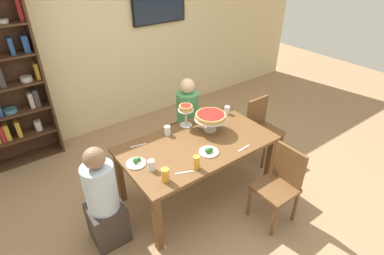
# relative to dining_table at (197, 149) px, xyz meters

# --- Properties ---
(ground_plane) EXTENTS (12.00, 12.00, 0.00)m
(ground_plane) POSITION_rel_dining_table_xyz_m (0.00, 0.00, -0.66)
(ground_plane) COLOR #9E7A56
(rear_partition) EXTENTS (8.00, 0.12, 2.80)m
(rear_partition) POSITION_rel_dining_table_xyz_m (0.00, 2.20, 0.74)
(rear_partition) COLOR beige
(rear_partition) RESTS_ON ground_plane
(dining_table) EXTENTS (1.71, 0.96, 0.74)m
(dining_table) POSITION_rel_dining_table_xyz_m (0.00, 0.00, 0.00)
(dining_table) COLOR brown
(dining_table) RESTS_ON ground_plane
(television) EXTENTS (0.93, 0.05, 0.53)m
(television) POSITION_rel_dining_table_xyz_m (0.84, 2.11, 1.15)
(television) COLOR black
(diner_head_west) EXTENTS (0.34, 0.34, 1.15)m
(diner_head_west) POSITION_rel_dining_table_xyz_m (-1.14, -0.01, -0.16)
(diner_head_west) COLOR #382D28
(diner_head_west) RESTS_ON ground_plane
(diner_far_right) EXTENTS (0.34, 0.34, 1.15)m
(diner_far_right) POSITION_rel_dining_table_xyz_m (0.41, 0.76, -0.16)
(diner_far_right) COLOR #382D28
(diner_far_right) RESTS_ON ground_plane
(chair_head_east) EXTENTS (0.40, 0.40, 0.87)m
(chair_head_east) POSITION_rel_dining_table_xyz_m (1.18, 0.09, -0.17)
(chair_head_east) COLOR brown
(chair_head_east) RESTS_ON ground_plane
(chair_near_right) EXTENTS (0.40, 0.40, 0.87)m
(chair_near_right) POSITION_rel_dining_table_xyz_m (0.49, -0.81, -0.17)
(chair_near_right) COLOR brown
(chair_near_right) RESTS_ON ground_plane
(deep_dish_pizza_stand) EXTENTS (0.39, 0.39, 0.22)m
(deep_dish_pizza_stand) POSITION_rel_dining_table_xyz_m (0.28, 0.12, 0.27)
(deep_dish_pizza_stand) COLOR silver
(deep_dish_pizza_stand) RESTS_ON dining_table
(personal_pizza_stand) EXTENTS (0.19, 0.19, 0.28)m
(personal_pizza_stand) POSITION_rel_dining_table_xyz_m (0.11, 0.38, 0.29)
(personal_pizza_stand) COLOR silver
(personal_pizza_stand) RESTS_ON dining_table
(salad_plate_near_diner) EXTENTS (0.21, 0.21, 0.07)m
(salad_plate_near_diner) POSITION_rel_dining_table_xyz_m (-0.02, -0.22, 0.11)
(salad_plate_near_diner) COLOR white
(salad_plate_near_diner) RESTS_ON dining_table
(salad_plate_far_diner) EXTENTS (0.20, 0.20, 0.07)m
(salad_plate_far_diner) POSITION_rel_dining_table_xyz_m (-0.73, 0.07, 0.10)
(salad_plate_far_diner) COLOR white
(salad_plate_far_diner) RESTS_ON dining_table
(beer_glass_amber_tall) EXTENTS (0.07, 0.07, 0.14)m
(beer_glass_amber_tall) POSITION_rel_dining_table_xyz_m (-0.28, -0.35, 0.16)
(beer_glass_amber_tall) COLOR gold
(beer_glass_amber_tall) RESTS_ON dining_table
(beer_glass_amber_short) EXTENTS (0.08, 0.08, 0.14)m
(beer_glass_amber_short) POSITION_rel_dining_table_xyz_m (-0.62, -0.32, 0.15)
(beer_glass_amber_short) COLOR gold
(beer_glass_amber_short) RESTS_ON dining_table
(water_glass_clear_near) EXTENTS (0.07, 0.07, 0.11)m
(water_glass_clear_near) POSITION_rel_dining_table_xyz_m (-0.18, 0.34, 0.14)
(water_glass_clear_near) COLOR white
(water_glass_clear_near) RESTS_ON dining_table
(water_glass_clear_far) EXTENTS (0.07, 0.07, 0.10)m
(water_glass_clear_far) POSITION_rel_dining_table_xyz_m (0.72, 0.30, 0.14)
(water_glass_clear_far) COLOR white
(water_glass_clear_far) RESTS_ON dining_table
(water_glass_clear_spare) EXTENTS (0.07, 0.07, 0.11)m
(water_glass_clear_spare) POSITION_rel_dining_table_xyz_m (-0.65, -0.11, 0.14)
(water_glass_clear_spare) COLOR white
(water_glass_clear_spare) RESTS_ON dining_table
(cutlery_fork_near) EXTENTS (0.18, 0.03, 0.00)m
(cutlery_fork_near) POSITION_rel_dining_table_xyz_m (0.34, -0.39, 0.09)
(cutlery_fork_near) COLOR silver
(cutlery_fork_near) RESTS_ON dining_table
(cutlery_knife_near) EXTENTS (0.17, 0.08, 0.00)m
(cutlery_knife_near) POSITION_rel_dining_table_xyz_m (-0.41, -0.33, 0.09)
(cutlery_knife_near) COLOR silver
(cutlery_knife_near) RESTS_ON dining_table
(cutlery_fork_far) EXTENTS (0.18, 0.05, 0.00)m
(cutlery_fork_far) POSITION_rel_dining_table_xyz_m (-0.56, 0.34, 0.09)
(cutlery_fork_far) COLOR silver
(cutlery_fork_far) RESTS_ON dining_table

